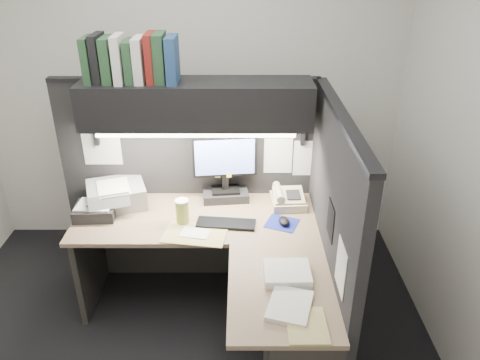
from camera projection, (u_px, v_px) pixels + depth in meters
The scene contains 21 objects.
floor at pixel (178, 352), 3.15m from camera, with size 3.50×3.50×0.00m, color black.
wall_back at pixel (190, 93), 3.87m from camera, with size 3.50×0.04×2.70m, color silver.
partition_back at pixel (190, 183), 3.61m from camera, with size 1.90×0.06×1.60m, color black.
partition_right at pixel (329, 239), 2.94m from camera, with size 0.06×1.50×1.60m, color black.
desk at pixel (241, 302), 2.95m from camera, with size 1.70×1.53×0.73m.
overhead_shelf at pixel (196, 103), 3.13m from camera, with size 1.55×0.34×0.30m, color black.
task_light_tube at pixel (196, 135), 3.08m from camera, with size 0.04×0.04×1.32m, color white.
monitor at pixel (225, 175), 3.45m from camera, with size 0.47×0.24×0.51m.
keyboard at pixel (226, 223), 3.21m from camera, with size 0.40×0.13×0.02m, color black.
mousepad at pixel (282, 223), 3.23m from camera, with size 0.21×0.19×0.00m, color navy.
mouse at pixel (284, 221), 3.21m from camera, with size 0.07×0.11×0.04m, color black.
telephone at pixel (288, 199), 3.43m from camera, with size 0.24×0.25×0.10m, color #BBB590.
coffee_cup at pixel (182, 212), 3.21m from camera, with size 0.09×0.09×0.17m, color #CCC551.
printer at pixel (116, 195), 3.43m from camera, with size 0.40×0.34×0.16m, color gray.
notebook_stack at pixel (96, 211), 3.30m from camera, with size 0.28×0.23×0.08m, color black.
open_folder at pixel (195, 234), 3.11m from camera, with size 0.41×0.27×0.01m, color tan.
paper_stack_a at pixel (287, 273), 2.71m from camera, with size 0.27×0.23×0.05m, color white.
paper_stack_b at pixel (290, 306), 2.49m from camera, with size 0.22×0.27×0.03m, color white.
manila_stack at pixel (307, 326), 2.36m from camera, with size 0.20×0.26×0.01m, color tan.
binder_row at pixel (132, 59), 2.99m from camera, with size 0.59×0.25×0.31m.
pinned_papers at pixel (241, 176), 3.17m from camera, with size 1.76×1.31×0.51m.
Camera 1 is at (0.42, -2.27, 2.48)m, focal length 35.00 mm.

